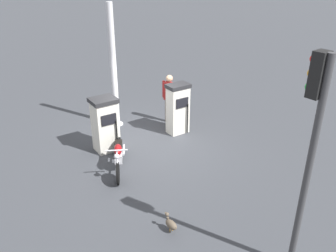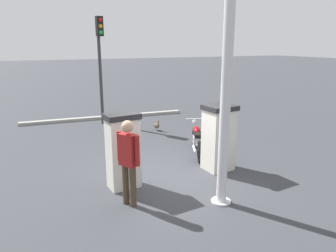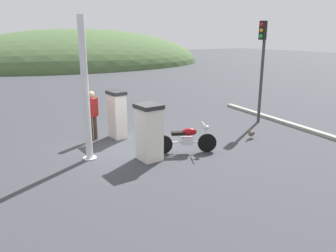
# 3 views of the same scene
# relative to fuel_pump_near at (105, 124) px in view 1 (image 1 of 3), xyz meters

# --- Properties ---
(ground_plane) EXTENTS (120.00, 120.00, 0.00)m
(ground_plane) POSITION_rel_fuel_pump_near_xyz_m (0.15, 1.25, -0.85)
(ground_plane) COLOR #383A3F
(fuel_pump_near) EXTENTS (0.71, 0.80, 1.67)m
(fuel_pump_near) POSITION_rel_fuel_pump_near_xyz_m (0.00, 0.00, 0.00)
(fuel_pump_near) COLOR silver
(fuel_pump_near) RESTS_ON ground
(fuel_pump_far) EXTENTS (0.56, 0.77, 1.70)m
(fuel_pump_far) POSITION_rel_fuel_pump_near_xyz_m (0.00, 2.50, 0.01)
(fuel_pump_far) COLOR silver
(fuel_pump_far) RESTS_ON ground
(motorcycle_near_pump) EXTENTS (1.86, 0.95, 0.94)m
(motorcycle_near_pump) POSITION_rel_fuel_pump_near_xyz_m (1.25, -0.09, -0.39)
(motorcycle_near_pump) COLOR black
(motorcycle_near_pump) RESTS_ON ground
(attendant_person) EXTENTS (0.55, 0.34, 1.74)m
(attendant_person) POSITION_rel_fuel_pump_near_xyz_m (-0.85, 2.65, 0.16)
(attendant_person) COLOR #473828
(attendant_person) RESTS_ON ground
(wandering_duck) EXTENTS (0.41, 0.22, 0.41)m
(wandering_duck) POSITION_rel_fuel_pump_near_xyz_m (4.09, -0.02, -0.65)
(wandering_duck) COLOR brown
(wandering_duck) RESTS_ON ground
(roadside_traffic_light) EXTENTS (0.39, 0.27, 4.12)m
(roadside_traffic_light) POSITION_rel_fuel_pump_near_xyz_m (5.92, 1.52, 1.94)
(roadside_traffic_light) COLOR #38383A
(roadside_traffic_light) RESTS_ON ground
(canopy_support_pole) EXTENTS (0.40, 0.40, 4.13)m
(canopy_support_pole) POSITION_rel_fuel_pump_near_xyz_m (-1.54, 0.93, 1.14)
(canopy_support_pole) COLOR silver
(canopy_support_pole) RESTS_ON ground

